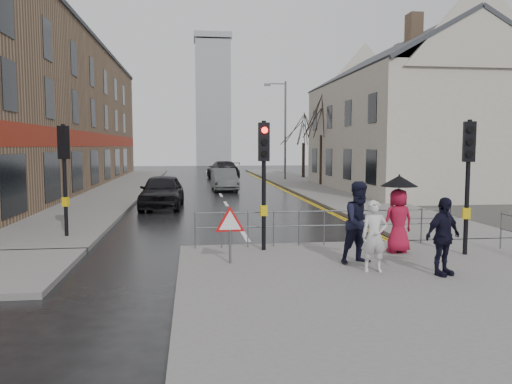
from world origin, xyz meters
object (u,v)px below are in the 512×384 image
object	(u,v)px
pedestrian_b	(361,223)
car_parked	(162,191)
car_mid	(224,180)
pedestrian_a	(374,236)
pedestrian_with_umbrella	(398,210)
pedestrian_d	(443,236)

from	to	relation	value
pedestrian_b	car_parked	distance (m)	13.43
car_parked	car_mid	distance (m)	9.38
pedestrian_a	car_parked	world-z (taller)	pedestrian_a
pedestrian_with_umbrella	pedestrian_d	bearing A→B (deg)	-89.42
pedestrian_a	car_mid	world-z (taller)	pedestrian_a
pedestrian_b	car_parked	bearing A→B (deg)	98.44
pedestrian_with_umbrella	pedestrian_d	world-z (taller)	pedestrian_with_umbrella
pedestrian_d	car_mid	distance (m)	22.57
pedestrian_d	car_parked	bearing A→B (deg)	92.95
pedestrian_with_umbrella	car_mid	world-z (taller)	pedestrian_with_umbrella
pedestrian_d	pedestrian_a	bearing A→B (deg)	137.58
pedestrian_a	car_parked	distance (m)	14.19
car_parked	car_mid	xyz separation A→B (m)	(3.46, 8.72, -0.08)
pedestrian_b	car_mid	size ratio (longest dim) A/B	0.45
pedestrian_d	car_parked	world-z (taller)	pedestrian_d
pedestrian_a	pedestrian_b	world-z (taller)	pedestrian_b
pedestrian_b	car_parked	xyz separation A→B (m)	(-5.29, 12.34, -0.32)
pedestrian_a	pedestrian_b	xyz separation A→B (m)	(-0.03, 0.81, 0.18)
pedestrian_a	car_mid	xyz separation A→B (m)	(-1.86, 21.87, -0.22)
car_parked	car_mid	size ratio (longest dim) A/B	1.07
car_mid	pedestrian_b	bearing A→B (deg)	-86.42
pedestrian_b	car_parked	size ratio (longest dim) A/B	0.42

